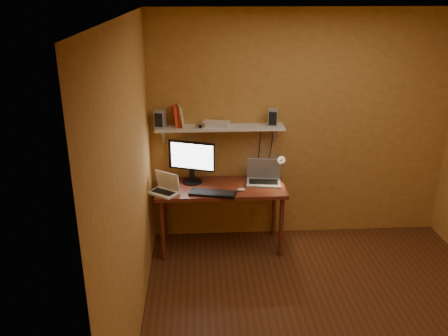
{
  "coord_description": "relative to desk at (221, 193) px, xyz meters",
  "views": [
    {
      "loc": [
        -1.17,
        -3.46,
        2.81
      ],
      "look_at": [
        -0.9,
        1.18,
        1.0
      ],
      "focal_mm": 38.0,
      "sensor_mm": 36.0,
      "label": 1
    }
  ],
  "objects": [
    {
      "name": "router",
      "position": [
        -0.05,
        0.2,
        0.73
      ],
      "size": [
        0.33,
        0.26,
        0.05
      ],
      "primitive_type": "cube",
      "rotation": [
        0.0,
        0.0,
        -0.25
      ],
      "color": "white",
      "rests_on": "wall_shelf"
    },
    {
      "name": "netbook",
      "position": [
        -0.6,
        -0.13,
        0.15
      ],
      "size": [
        0.36,
        0.34,
        0.22
      ],
      "rotation": [
        0.0,
        0.0,
        -0.62
      ],
      "color": "white",
      "rests_on": "desk"
    },
    {
      "name": "room",
      "position": [
        0.93,
        -1.28,
        0.64
      ],
      "size": [
        3.44,
        3.24,
        2.64
      ],
      "color": "#532F15",
      "rests_on": "ground"
    },
    {
      "name": "speaker_left",
      "position": [
        -0.64,
        0.19,
        0.81
      ],
      "size": [
        0.13,
        0.13,
        0.19
      ],
      "primitive_type": "cube",
      "rotation": [
        0.0,
        0.0,
        -0.23
      ],
      "color": "gray",
      "rests_on": "wall_shelf"
    },
    {
      "name": "keyboard",
      "position": [
        -0.1,
        -0.21,
        0.1
      ],
      "size": [
        0.51,
        0.28,
        0.03
      ],
      "primitive_type": "cube",
      "rotation": [
        0.0,
        0.0,
        -0.25
      ],
      "color": "black",
      "rests_on": "desk"
    },
    {
      "name": "speaker_right",
      "position": [
        0.58,
        0.19,
        0.8
      ],
      "size": [
        0.12,
        0.12,
        0.19
      ],
      "primitive_type": "cube",
      "rotation": [
        0.0,
        0.0,
        -0.19
      ],
      "color": "gray",
      "rests_on": "wall_shelf"
    },
    {
      "name": "books",
      "position": [
        -0.45,
        0.21,
        0.82
      ],
      "size": [
        0.14,
        0.16,
        0.23
      ],
      "color": "#F23A29",
      "rests_on": "wall_shelf"
    },
    {
      "name": "shelf_camera",
      "position": [
        -0.21,
        0.12,
        0.74
      ],
      "size": [
        0.1,
        0.05,
        0.06
      ],
      "color": "silver",
      "rests_on": "wall_shelf"
    },
    {
      "name": "monitor",
      "position": [
        -0.31,
        0.14,
        0.35
      ],
      "size": [
        0.5,
        0.28,
        0.47
      ],
      "rotation": [
        0.0,
        0.0,
        -0.34
      ],
      "color": "black",
      "rests_on": "desk"
    },
    {
      "name": "desk",
      "position": [
        0.0,
        0.0,
        0.0
      ],
      "size": [
        1.4,
        0.6,
        0.75
      ],
      "color": "maroon",
      "rests_on": "ground"
    },
    {
      "name": "wall_shelf",
      "position": [
        0.0,
        0.19,
        0.69
      ],
      "size": [
        1.4,
        0.25,
        0.21
      ],
      "color": "white",
      "rests_on": "room"
    },
    {
      "name": "mouse",
      "position": [
        0.21,
        -0.14,
        0.1
      ],
      "size": [
        0.09,
        0.06,
        0.03
      ],
      "primitive_type": "ellipsoid",
      "rotation": [
        0.0,
        0.0,
        -0.02
      ],
      "color": "white",
      "rests_on": "desk"
    },
    {
      "name": "laptop",
      "position": [
        0.48,
        0.09,
        0.16
      ],
      "size": [
        0.41,
        0.32,
        0.27
      ],
      "rotation": [
        0.0,
        0.0,
        -0.13
      ],
      "color": "gray",
      "rests_on": "desk"
    },
    {
      "name": "desk_lamp",
      "position": [
        0.66,
        0.13,
        0.29
      ],
      "size": [
        0.09,
        0.23,
        0.38
      ],
      "color": "silver",
      "rests_on": "desk"
    }
  ]
}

